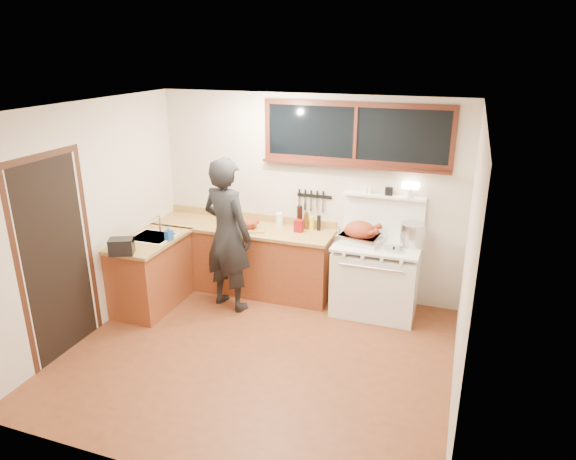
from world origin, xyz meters
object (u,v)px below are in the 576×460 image
at_px(man, 227,235).
at_px(cutting_board, 249,226).
at_px(vintage_stove, 376,276).
at_px(roast_turkey, 360,234).

distance_m(man, cutting_board, 0.43).
xyz_separation_m(man, cutting_board, (0.10, 0.42, -0.01)).
xyz_separation_m(vintage_stove, cutting_board, (-1.66, -0.06, 0.49)).
relative_size(vintage_stove, cutting_board, 3.25).
xyz_separation_m(vintage_stove, roast_turkey, (-0.21, -0.02, 0.54)).
distance_m(vintage_stove, roast_turkey, 0.58).
height_order(man, cutting_board, man).
bearing_deg(vintage_stove, man, -164.88).
relative_size(cutting_board, roast_turkey, 0.89).
bearing_deg(man, vintage_stove, 15.12).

